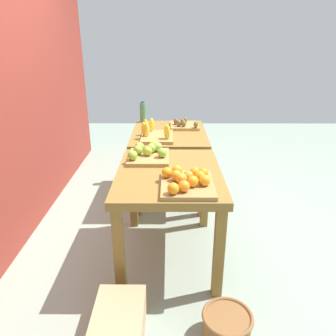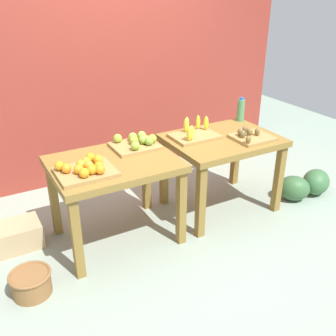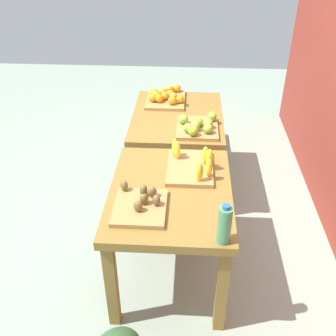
# 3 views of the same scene
# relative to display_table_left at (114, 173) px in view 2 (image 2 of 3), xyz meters

# --- Properties ---
(ground_plane) EXTENTS (8.00, 8.00, 0.00)m
(ground_plane) POSITION_rel_display_table_left_xyz_m (0.56, 0.00, -0.65)
(ground_plane) COLOR gray
(back_wall) EXTENTS (4.40, 0.12, 3.00)m
(back_wall) POSITION_rel_display_table_left_xyz_m (0.56, 1.35, 0.85)
(back_wall) COLOR maroon
(back_wall) RESTS_ON ground_plane
(display_table_left) EXTENTS (1.04, 0.80, 0.76)m
(display_table_left) POSITION_rel_display_table_left_xyz_m (0.00, 0.00, 0.00)
(display_table_left) COLOR olive
(display_table_left) RESTS_ON ground_plane
(display_table_right) EXTENTS (1.04, 0.80, 0.76)m
(display_table_right) POSITION_rel_display_table_left_xyz_m (1.12, 0.00, 0.00)
(display_table_right) COLOR olive
(display_table_right) RESTS_ON ground_plane
(orange_bin) EXTENTS (0.44, 0.37, 0.11)m
(orange_bin) POSITION_rel_display_table_left_xyz_m (-0.28, -0.12, 0.16)
(orange_bin) COLOR #A57F46
(orange_bin) RESTS_ON display_table_left
(apple_bin) EXTENTS (0.41, 0.35, 0.11)m
(apple_bin) POSITION_rel_display_table_left_xyz_m (0.29, 0.18, 0.16)
(apple_bin) COLOR #A57F46
(apple_bin) RESTS_ON display_table_left
(banana_crate) EXTENTS (0.44, 0.32, 0.17)m
(banana_crate) POSITION_rel_display_table_left_xyz_m (0.88, 0.13, 0.15)
(banana_crate) COLOR #A57F46
(banana_crate) RESTS_ON display_table_right
(kiwi_bin) EXTENTS (0.37, 0.32, 0.10)m
(kiwi_bin) POSITION_rel_display_table_left_xyz_m (1.32, -0.17, 0.14)
(kiwi_bin) COLOR #A57F46
(kiwi_bin) RESTS_ON display_table_right
(water_bottle) EXTENTS (0.08, 0.08, 0.25)m
(water_bottle) POSITION_rel_display_table_left_xyz_m (1.58, 0.32, 0.23)
(water_bottle) COLOR #4C8C59
(water_bottle) RESTS_ON display_table_right
(watermelon_pile) EXTENTS (0.74, 0.43, 0.28)m
(watermelon_pile) POSITION_rel_display_table_left_xyz_m (2.06, -0.28, -0.51)
(watermelon_pile) COLOR #366539
(watermelon_pile) RESTS_ON ground_plane
(wicker_basket) EXTENTS (0.31, 0.31, 0.19)m
(wicker_basket) POSITION_rel_display_table_left_xyz_m (-0.83, -0.35, -0.55)
(wicker_basket) COLOR brown
(wicker_basket) RESTS_ON ground_plane
(cardboard_produce_box) EXTENTS (0.40, 0.30, 0.22)m
(cardboard_produce_box) POSITION_rel_display_table_left_xyz_m (-0.82, 0.30, -0.54)
(cardboard_produce_box) COLOR tan
(cardboard_produce_box) RESTS_ON ground_plane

